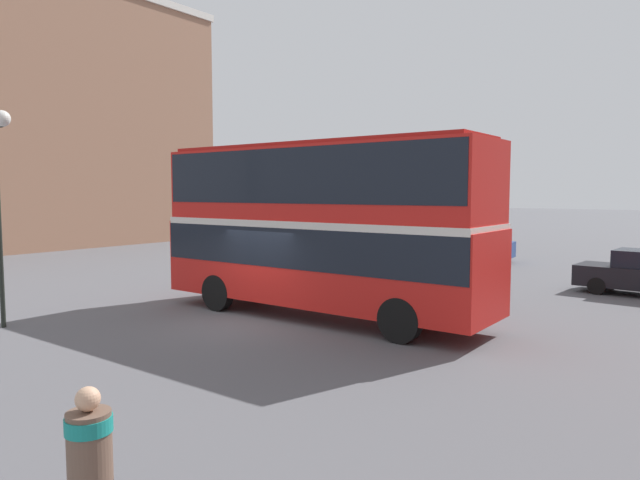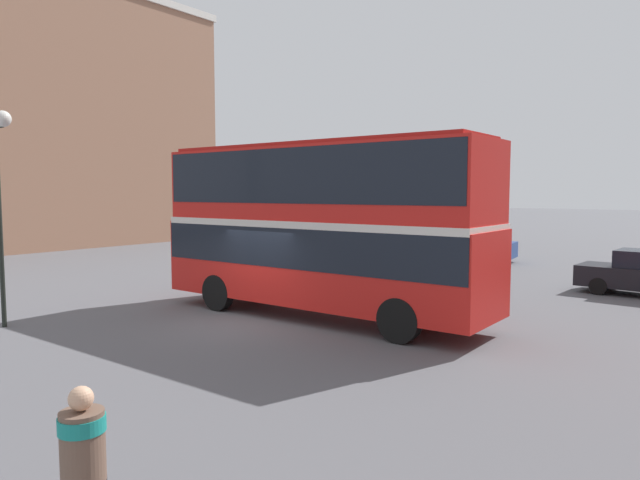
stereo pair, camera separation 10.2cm
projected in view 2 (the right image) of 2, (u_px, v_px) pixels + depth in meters
name	position (u px, v px, depth m)	size (l,w,h in m)	color
ground_plane	(246.00, 323.00, 15.64)	(240.00, 240.00, 0.00)	#5B5B60
double_decker_bus	(320.00, 219.00, 16.17)	(10.09, 2.68, 4.94)	red
pedestrian_foreground	(83.00, 457.00, 5.36)	(0.52, 0.52, 1.77)	#232328
parked_car_kerb_near	(473.00, 246.00, 29.68)	(4.39, 2.13, 1.61)	navy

